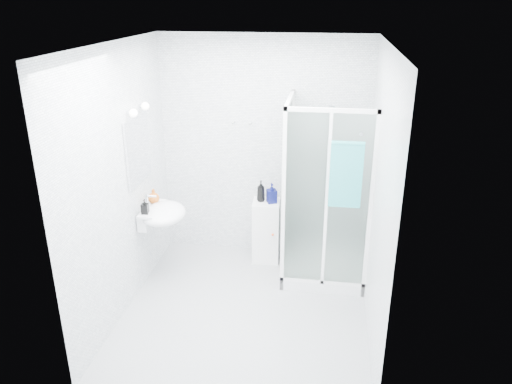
% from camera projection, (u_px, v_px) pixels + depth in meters
% --- Properties ---
extents(room, '(2.40, 2.60, 2.60)m').
position_uv_depth(room, '(245.00, 191.00, 4.58)').
color(room, white).
rests_on(room, ground).
extents(shower_enclosure, '(0.90, 0.95, 2.00)m').
position_uv_depth(shower_enclosure, '(317.00, 240.00, 5.51)').
color(shower_enclosure, white).
rests_on(shower_enclosure, ground).
extents(wall_basin, '(0.46, 0.56, 0.35)m').
position_uv_depth(wall_basin, '(162.00, 214.00, 5.32)').
color(wall_basin, white).
rests_on(wall_basin, ground).
extents(mirror, '(0.02, 0.60, 0.70)m').
position_uv_depth(mirror, '(138.00, 150.00, 5.09)').
color(mirror, white).
rests_on(mirror, room).
extents(vanity_lights, '(0.10, 0.40, 0.08)m').
position_uv_depth(vanity_lights, '(139.00, 109.00, 4.92)').
color(vanity_lights, silver).
rests_on(vanity_lights, room).
extents(wall_hooks, '(0.23, 0.06, 0.03)m').
position_uv_depth(wall_hooks, '(242.00, 123.00, 5.65)').
color(wall_hooks, silver).
rests_on(wall_hooks, room).
extents(storage_cabinet, '(0.33, 0.34, 0.75)m').
position_uv_depth(storage_cabinet, '(266.00, 231.00, 5.89)').
color(storage_cabinet, white).
rests_on(storage_cabinet, ground).
extents(hand_towel, '(0.31, 0.05, 0.66)m').
position_uv_depth(hand_towel, '(346.00, 173.00, 4.76)').
color(hand_towel, teal).
rests_on(hand_towel, shower_enclosure).
extents(shampoo_bottle_a, '(0.11, 0.11, 0.25)m').
position_uv_depth(shampoo_bottle_a, '(261.00, 191.00, 5.73)').
color(shampoo_bottle_a, black).
rests_on(shampoo_bottle_a, storage_cabinet).
extents(shampoo_bottle_b, '(0.14, 0.14, 0.23)m').
position_uv_depth(shampoo_bottle_b, '(272.00, 193.00, 5.69)').
color(shampoo_bottle_b, '#0C104A').
rests_on(shampoo_bottle_b, storage_cabinet).
extents(soap_dispenser_orange, '(0.16, 0.16, 0.16)m').
position_uv_depth(soap_dispenser_orange, '(154.00, 196.00, 5.41)').
color(soap_dispenser_orange, '#B35315').
rests_on(soap_dispenser_orange, wall_basin).
extents(soap_dispenser_black, '(0.08, 0.08, 0.16)m').
position_uv_depth(soap_dispenser_black, '(145.00, 207.00, 5.14)').
color(soap_dispenser_black, black).
rests_on(soap_dispenser_black, wall_basin).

